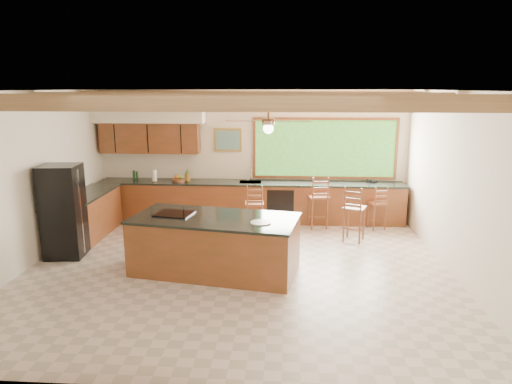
{
  "coord_description": "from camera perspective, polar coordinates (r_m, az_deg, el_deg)",
  "views": [
    {
      "loc": [
        0.81,
        -7.34,
        3.05
      ],
      "look_at": [
        0.27,
        0.8,
        1.17
      ],
      "focal_mm": 32.0,
      "sensor_mm": 36.0,
      "label": 1
    }
  ],
  "objects": [
    {
      "name": "ground",
      "position": [
        7.99,
        -2.33,
        -9.49
      ],
      "size": [
        7.2,
        7.2,
        0.0
      ],
      "primitive_type": "plane",
      "color": "beige",
      "rests_on": "ground"
    },
    {
      "name": "room_shell",
      "position": [
        8.1,
        -3.18,
        7.01
      ],
      "size": [
        7.27,
        6.54,
        3.02
      ],
      "color": "beige",
      "rests_on": "ground"
    },
    {
      "name": "counter_run",
      "position": [
        10.32,
        -5.41,
        -1.6
      ],
      "size": [
        7.12,
        3.1,
        1.22
      ],
      "color": "brown",
      "rests_on": "ground"
    },
    {
      "name": "island",
      "position": [
        7.74,
        -5.12,
        -6.51
      ],
      "size": [
        2.91,
        1.73,
        0.97
      ],
      "rotation": [
        0.0,
        0.0,
        -0.17
      ],
      "color": "brown",
      "rests_on": "ground"
    },
    {
      "name": "refrigerator",
      "position": [
        9.0,
        -22.95,
        -2.23
      ],
      "size": [
        0.73,
        0.71,
        1.7
      ],
      "rotation": [
        0.0,
        0.0,
        0.1
      ],
      "color": "black",
      "rests_on": "ground"
    },
    {
      "name": "bar_stool_a",
      "position": [
        10.04,
        7.8,
        -0.72
      ],
      "size": [
        0.49,
        0.49,
        1.18
      ],
      "rotation": [
        0.0,
        0.0,
        0.18
      ],
      "color": "brown",
      "rests_on": "ground"
    },
    {
      "name": "bar_stool_b",
      "position": [
        9.58,
        -0.23,
        -1.6
      ],
      "size": [
        0.42,
        0.42,
        1.08
      ],
      "rotation": [
        0.0,
        0.0,
        0.1
      ],
      "color": "brown",
      "rests_on": "ground"
    },
    {
      "name": "bar_stool_c",
      "position": [
        9.3,
        12.27,
        -2.12
      ],
      "size": [
        0.53,
        0.53,
        1.15
      ],
      "rotation": [
        0.0,
        0.0,
        -0.38
      ],
      "color": "brown",
      "rests_on": "ground"
    },
    {
      "name": "bar_stool_d",
      "position": [
        10.25,
        14.98,
        -1.48
      ],
      "size": [
        0.44,
        0.44,
        0.97
      ],
      "rotation": [
        0.0,
        0.0,
        0.32
      ],
      "color": "brown",
      "rests_on": "ground"
    }
  ]
}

